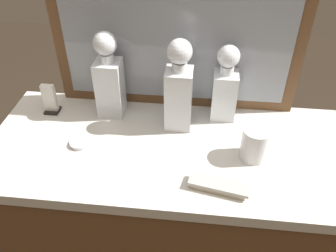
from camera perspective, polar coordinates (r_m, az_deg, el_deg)
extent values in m
cube|color=brown|center=(1.49, 0.00, -16.59)|extent=(1.14, 0.50, 0.85)
cube|color=silver|center=(1.15, 0.00, -3.84)|extent=(1.17, 0.52, 0.04)
cube|color=gray|center=(1.15, 1.34, 19.45)|extent=(0.76, 0.01, 0.69)
cube|color=white|center=(1.24, 8.98, 4.87)|extent=(0.08, 0.08, 0.17)
cube|color=#8C4C14|center=(1.25, 8.90, 4.16)|extent=(0.07, 0.07, 0.13)
cylinder|color=white|center=(1.18, 9.46, 8.91)|extent=(0.05, 0.05, 0.03)
sphere|color=white|center=(1.16, 9.70, 10.99)|extent=(0.07, 0.07, 0.07)
cube|color=white|center=(1.25, -9.27, 6.03)|extent=(0.09, 0.09, 0.20)
cube|color=#8C4C14|center=(1.26, -9.17, 5.19)|extent=(0.07, 0.07, 0.16)
cylinder|color=white|center=(1.19, -9.84, 10.76)|extent=(0.05, 0.05, 0.03)
sphere|color=white|center=(1.17, -10.11, 12.95)|extent=(0.08, 0.08, 0.08)
cube|color=white|center=(1.16, 1.71, 4.33)|extent=(0.09, 0.09, 0.21)
cube|color=#8C4C14|center=(1.18, 1.69, 3.25)|extent=(0.07, 0.07, 0.16)
cylinder|color=white|center=(1.10, 1.83, 9.55)|extent=(0.05, 0.05, 0.03)
sphere|color=white|center=(1.08, 1.88, 11.88)|extent=(0.08, 0.08, 0.08)
cylinder|color=white|center=(1.10, 13.81, -2.79)|extent=(0.08, 0.08, 0.11)
cylinder|color=silver|center=(1.13, 13.46, -4.58)|extent=(0.08, 0.08, 0.01)
cube|color=#B7A88C|center=(1.02, 8.15, -9.69)|extent=(0.16, 0.07, 0.01)
cube|color=#B7B5AD|center=(1.01, 8.21, -9.24)|extent=(0.18, 0.08, 0.01)
cylinder|color=silver|center=(1.18, -13.95, -2.67)|extent=(0.07, 0.07, 0.01)
cube|color=black|center=(1.35, -18.03, 2.41)|extent=(0.05, 0.05, 0.01)
cube|color=white|center=(1.33, -18.45, 4.19)|extent=(0.05, 0.02, 0.11)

